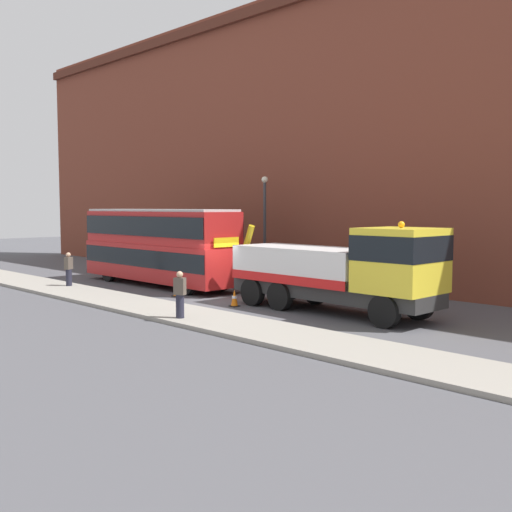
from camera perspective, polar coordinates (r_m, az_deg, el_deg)
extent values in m
plane|color=#4C4C51|center=(27.43, -2.41, -4.10)|extent=(120.00, 120.00, 0.00)
cube|color=gray|center=(24.83, -9.65, -4.90)|extent=(60.00, 2.80, 0.15)
cube|color=brown|center=(32.79, 7.42, 11.32)|extent=(60.00, 1.20, 16.00)
cube|color=#2D2D2D|center=(24.08, 7.03, -3.29)|extent=(9.03, 2.33, 0.55)
cube|color=yellow|center=(22.06, 13.51, -0.39)|extent=(2.63, 2.63, 2.30)
cube|color=black|center=(22.02, 13.54, 0.78)|extent=(2.66, 2.66, 0.90)
cube|color=silver|center=(24.81, 4.72, -0.78)|extent=(6.13, 2.68, 1.40)
cube|color=red|center=(24.86, 4.72, -1.97)|extent=(6.14, 2.73, 0.36)
cylinder|color=#B79914|center=(27.37, -1.09, 0.38)|extent=(1.24, 0.30, 2.52)
sphere|color=orange|center=(21.98, 13.58, 2.91)|extent=(0.24, 0.24, 0.24)
cylinder|color=black|center=(23.15, 15.14, -4.43)|extent=(1.16, 0.36, 1.16)
cylinder|color=black|center=(21.30, 12.03, -5.15)|extent=(1.16, 0.36, 1.16)
cylinder|color=black|center=(26.05, 5.67, -3.29)|extent=(1.16, 0.36, 1.16)
cylinder|color=black|center=(24.42, 2.27, -3.80)|extent=(1.16, 0.36, 1.16)
cylinder|color=black|center=(27.10, 3.10, -2.97)|extent=(1.16, 0.36, 1.16)
cylinder|color=black|center=(25.54, -0.32, -3.43)|extent=(1.16, 0.36, 1.16)
cube|color=#AD1E1E|center=(32.50, -9.20, -0.50)|extent=(11.03, 2.65, 1.90)
cube|color=#AD1E1E|center=(32.39, -9.24, 2.68)|extent=(10.81, 2.54, 1.70)
cube|color=black|center=(32.47, -9.21, -0.06)|extent=(10.92, 2.70, 0.90)
cube|color=black|center=(32.38, -9.24, 2.85)|extent=(10.70, 2.69, 1.00)
cube|color=#B2B2B2|center=(32.37, -9.26, 4.29)|extent=(10.59, 2.44, 0.12)
cube|color=yellow|center=(28.04, -2.82, 1.31)|extent=(0.08, 1.50, 0.44)
cylinder|color=black|center=(30.15, -3.27, -2.31)|extent=(1.04, 0.31, 1.04)
cylinder|color=black|center=(28.81, -6.54, -2.66)|extent=(1.04, 0.31, 1.04)
cylinder|color=black|center=(35.90, -10.75, -1.27)|extent=(1.04, 0.31, 1.04)
cylinder|color=black|center=(34.78, -13.74, -1.51)|extent=(1.04, 0.31, 1.04)
cylinder|color=#232333|center=(32.29, -17.27, -1.95)|extent=(0.40, 0.40, 0.85)
cube|color=brown|center=(32.21, -17.30, -0.65)|extent=(0.41, 0.47, 0.62)
sphere|color=tan|center=(32.18, -17.32, 0.11)|extent=(0.24, 0.24, 0.24)
cylinder|color=#232333|center=(22.10, -7.19, -4.74)|extent=(0.40, 0.40, 0.85)
cube|color=brown|center=(22.00, -7.21, -2.85)|extent=(0.47, 0.41, 0.62)
sphere|color=tan|center=(21.95, -7.22, -1.74)|extent=(0.24, 0.24, 0.24)
cone|color=orange|center=(28.42, -7.52, -3.09)|extent=(0.32, 0.32, 0.72)
cylinder|color=white|center=(28.41, -7.52, -3.02)|extent=(0.21, 0.21, 0.10)
cube|color=black|center=(28.46, -7.51, -3.77)|extent=(0.36, 0.36, 0.04)
cone|color=orange|center=(25.39, -2.05, -3.98)|extent=(0.32, 0.32, 0.72)
cylinder|color=white|center=(25.38, -2.05, -3.90)|extent=(0.21, 0.21, 0.10)
cube|color=black|center=(25.44, -2.05, -4.74)|extent=(0.36, 0.36, 0.04)
cylinder|color=#38383D|center=(32.94, 0.83, 2.18)|extent=(0.16, 0.16, 5.50)
sphere|color=#EAE5C6|center=(32.94, 0.83, 7.23)|extent=(0.36, 0.36, 0.36)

